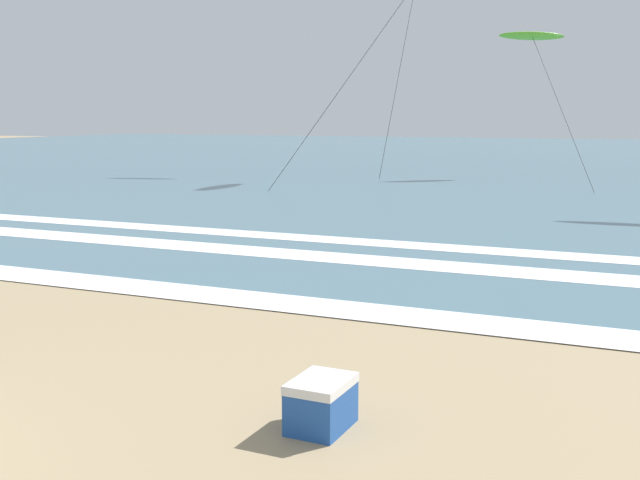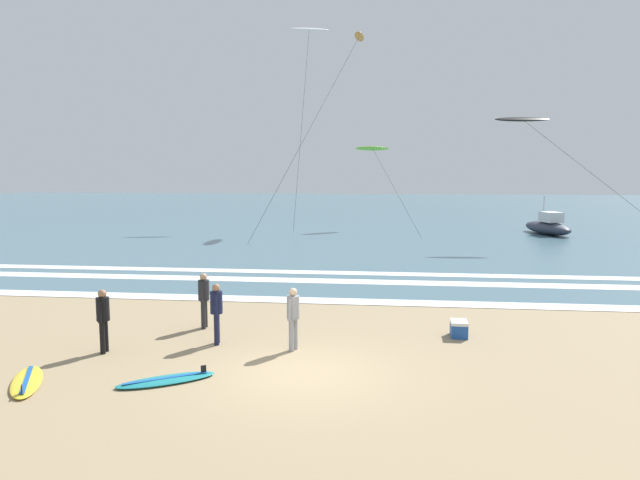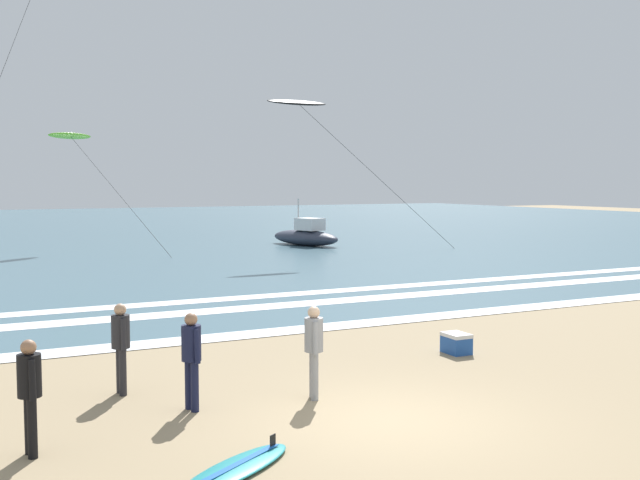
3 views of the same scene
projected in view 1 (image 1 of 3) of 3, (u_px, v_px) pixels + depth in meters
ocean_surface at (562, 157)px, 51.93m from camera, size 140.00×90.00×0.01m
wave_foam_shoreline at (97, 283)px, 12.41m from camera, size 50.30×0.94×0.01m
wave_foam_mid_break at (309, 256)px, 14.84m from camera, size 40.61×1.02×0.01m
wave_foam_outer_break at (365, 242)px, 16.43m from camera, size 52.83×0.88×0.01m
kite_lime_mid_center at (532, 36)px, 34.05m from camera, size 4.99×8.37×6.37m
cooler_box at (321, 404)px, 6.61m from camera, size 0.46×0.62×0.44m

